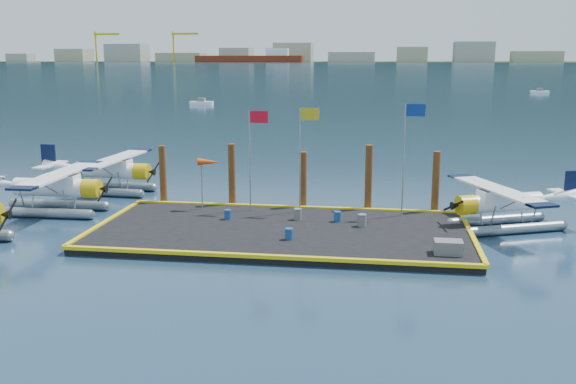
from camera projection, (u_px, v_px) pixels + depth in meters
The scene contains 22 objects.
ground at pixel (282, 236), 34.78m from camera, with size 4000.00×4000.00×0.00m, color #19314B.
dock at pixel (282, 232), 34.74m from camera, with size 20.00×10.00×0.40m, color black.
dock_bumpers at pixel (282, 227), 34.68m from camera, with size 20.25×10.25×0.18m, color yellow, non-canonical shape.
far_backdrop at pixel (474, 55), 1680.19m from camera, with size 3050.00×2050.00×810.00m.
seaplane_b at pixel (55, 190), 39.28m from camera, with size 8.63×9.50×3.39m.
seaplane_c at pixel (111, 173), 45.19m from camera, with size 8.58×9.45×3.36m.
seaplane_d at pixel (502, 206), 35.73m from camera, with size 8.23×8.68×3.16m.
drum_0 at pixel (228, 214), 36.60m from camera, with size 0.39×0.39×0.55m, color navy.
drum_2 at pixel (337, 217), 36.06m from camera, with size 0.41×0.41×0.58m, color navy.
drum_3 at pixel (289, 234), 32.55m from camera, with size 0.41×0.41×0.58m, color navy.
drum_4 at pixel (362, 220), 35.05m from camera, with size 0.48×0.48×0.68m, color #5C5D62.
drum_5 at pixel (298, 214), 36.47m from camera, with size 0.46×0.46×0.65m, color #5C5D62.
crate at pixel (448, 247), 30.17m from camera, with size 1.32×0.88×0.66m, color #5C5D62.
flagpole_red at pixel (253, 145), 37.86m from camera, with size 1.14×0.08×6.00m.
flagpole_yellow at pixel (304, 144), 37.41m from camera, with size 1.14×0.08×6.20m.
flagpole_blue at pixel (408, 143), 36.53m from camera, with size 1.14×0.08×6.50m.
windsock at pixel (209, 163), 38.49m from camera, with size 1.40×0.44×3.12m.
piling_0 at pixel (163, 177), 40.79m from camera, with size 0.44×0.44×4.00m, color #452913.
piling_1 at pixel (232, 177), 40.13m from camera, with size 0.44×0.44×4.20m, color #452913.
piling_2 at pixel (303, 182), 39.54m from camera, with size 0.44×0.44×3.80m, color #452913.
piling_3 at pixel (369, 180), 38.92m from camera, with size 0.44×0.44×4.30m, color #452913.
piling_4 at pixel (436, 184), 38.38m from camera, with size 0.44×0.44×4.00m, color #452913.
Camera 1 is at (5.17, -33.11, 9.58)m, focal length 40.00 mm.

